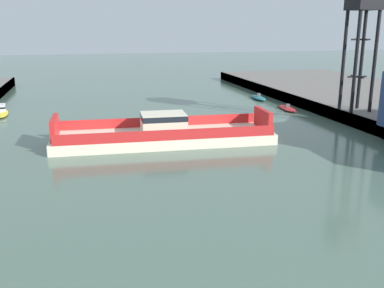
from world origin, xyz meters
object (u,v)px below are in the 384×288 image
at_px(chain_ferry, 164,134).
at_px(crane_tower, 364,9).
at_px(moored_boat_far_left, 1,111).
at_px(moored_boat_near_right, 259,98).
at_px(moored_boat_near_left, 287,108).

xyz_separation_m(chain_ferry, crane_tower, (26.11, 3.81, 13.44)).
height_order(chain_ferry, moored_boat_far_left, chain_ferry).
distance_m(chain_ferry, crane_tower, 29.61).
distance_m(chain_ferry, moored_boat_far_left, 29.28).
relative_size(chain_ferry, moored_boat_near_right, 4.06).
distance_m(moored_boat_near_left, moored_boat_far_left, 42.56).
bearing_deg(chain_ferry, moored_boat_far_left, 133.07).
distance_m(moored_boat_far_left, crane_tower, 51.27).
xyz_separation_m(moored_boat_near_right, crane_tower, (4.58, -21.17, 14.15)).
relative_size(moored_boat_near_left, crane_tower, 0.40).
distance_m(moored_boat_near_left, crane_tower, 18.45).
height_order(moored_boat_far_left, crane_tower, crane_tower).
bearing_deg(moored_boat_near_left, moored_boat_far_left, 171.11).
relative_size(moored_boat_near_right, moored_boat_far_left, 0.83).
bearing_deg(moored_boat_near_left, moored_boat_near_right, 93.02).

